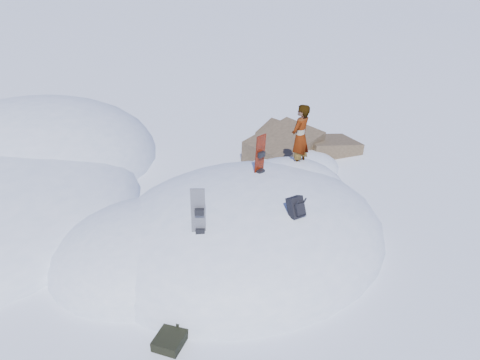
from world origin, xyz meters
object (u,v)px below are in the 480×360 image
snowboard_red (260,165)px  backpack (296,207)px  person (300,137)px  snowboard_dark (199,223)px

snowboard_red → backpack: 1.90m
backpack → person: (1.87, 2.30, 0.34)m
snowboard_red → person: (1.54, 0.43, 0.23)m
person → snowboard_dark: bearing=2.7°
snowboard_dark → backpack: (1.95, -0.58, 0.05)m
snowboard_red → person: size_ratio=0.90×
backpack → snowboard_red: bearing=80.7°
backpack → person: bearing=51.6°
backpack → person: person is taller
snowboard_red → person: person is taller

